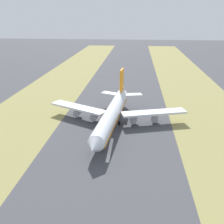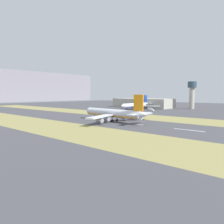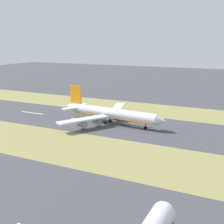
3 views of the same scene
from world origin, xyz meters
The scene contains 7 objects.
ground_plane centered at (0.00, 0.00, 0.00)m, with size 800.00×800.00×0.00m, color #424247.
grass_median_west centered at (-45.00, 0.00, 0.00)m, with size 40.00×600.00×0.01m, color olive.
grass_median_east centered at (45.00, 0.00, 0.00)m, with size 40.00×600.00×0.01m, color olive.
centreline_dash_near centered at (0.00, -56.50, 0.01)m, with size 1.20×18.00×0.01m, color silver.
centreline_dash_mid centered at (0.00, -16.50, 0.01)m, with size 1.20×18.00×0.01m, color silver.
centreline_dash_far centered at (0.00, 23.50, 0.01)m, with size 1.20×18.00×0.01m, color silver.
airplane_main_jet centered at (0.92, 1.60, 6.02)m, with size 63.83×67.22×20.20m.
Camera 3 is at (154.81, 81.89, 46.33)m, focal length 50.00 mm.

